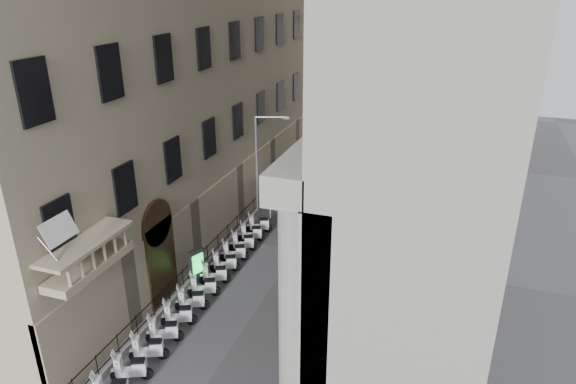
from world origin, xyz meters
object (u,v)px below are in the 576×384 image
(pedestrian_b, at_px, (362,165))
(security_tent, at_px, (297,175))
(street_lamp, at_px, (260,159))
(info_kiosk, at_px, (197,266))
(pedestrian_a, at_px, (364,174))

(pedestrian_b, bearing_deg, security_tent, 71.09)
(street_lamp, xyz_separation_m, info_kiosk, (-0.07, -9.28, -3.17))
(info_kiosk, distance_m, pedestrian_a, 18.40)
(security_tent, bearing_deg, pedestrian_a, 64.06)
(security_tent, bearing_deg, info_kiosk, -102.52)
(pedestrian_a, xyz_separation_m, pedestrian_b, (-0.52, 2.10, 0.00))
(security_tent, relative_size, street_lamp, 0.59)
(info_kiosk, relative_size, pedestrian_b, 1.28)
(street_lamp, bearing_deg, pedestrian_a, 37.88)
(security_tent, distance_m, info_kiosk, 10.88)
(street_lamp, bearing_deg, pedestrian_b, 45.95)
(security_tent, xyz_separation_m, pedestrian_b, (2.90, 9.11, -2.05))
(security_tent, xyz_separation_m, street_lamp, (-2.25, -1.19, 1.35))
(street_lamp, height_order, pedestrian_a, street_lamp)
(pedestrian_a, distance_m, pedestrian_b, 2.16)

